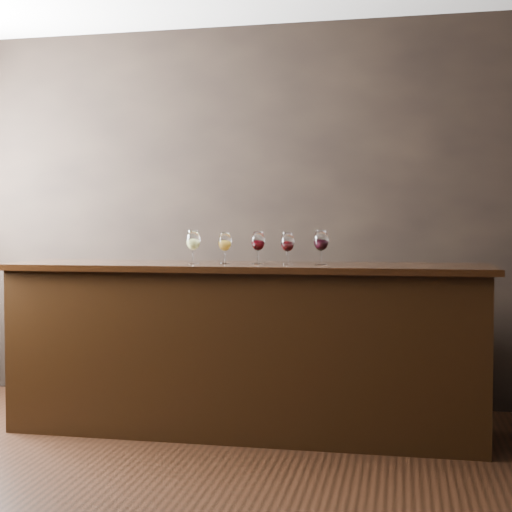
% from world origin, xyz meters
% --- Properties ---
extents(room_shell, '(5.02, 4.52, 2.81)m').
position_xyz_m(room_shell, '(-0.23, 0.11, 1.81)').
color(room_shell, black).
rests_on(room_shell, ground).
extents(bar_counter, '(2.96, 0.67, 1.03)m').
position_xyz_m(bar_counter, '(0.22, 1.42, 0.52)').
color(bar_counter, black).
rests_on(bar_counter, ground).
extents(bar_top, '(3.06, 0.74, 0.04)m').
position_xyz_m(bar_top, '(0.22, 1.42, 1.05)').
color(bar_top, black).
rests_on(bar_top, bar_counter).
extents(back_bar_shelf, '(2.32, 0.40, 0.83)m').
position_xyz_m(back_bar_shelf, '(-0.24, 2.03, 0.42)').
color(back_bar_shelf, black).
rests_on(back_bar_shelf, ground).
extents(glass_white, '(0.09, 0.09, 0.21)m').
position_xyz_m(glass_white, '(-0.11, 1.40, 1.22)').
color(glass_white, white).
rests_on(glass_white, bar_top).
extents(glass_amber, '(0.09, 0.09, 0.20)m').
position_xyz_m(glass_amber, '(0.10, 1.43, 1.21)').
color(glass_amber, white).
rests_on(glass_amber, bar_top).
extents(glass_red_a, '(0.09, 0.09, 0.21)m').
position_xyz_m(glass_red_a, '(0.31, 1.43, 1.21)').
color(glass_red_a, white).
rests_on(glass_red_a, bar_top).
extents(glass_red_b, '(0.08, 0.08, 0.20)m').
position_xyz_m(glass_red_b, '(0.51, 1.39, 1.21)').
color(glass_red_b, white).
rests_on(glass_red_b, bar_top).
extents(glass_red_c, '(0.09, 0.09, 0.22)m').
position_xyz_m(glass_red_c, '(0.71, 1.40, 1.22)').
color(glass_red_c, white).
rests_on(glass_red_c, bar_top).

